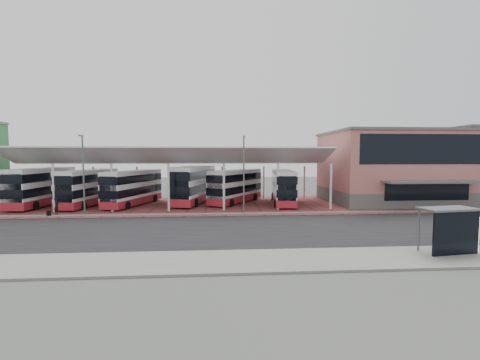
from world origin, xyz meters
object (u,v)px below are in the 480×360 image
at_px(bus_1, 89,188).
at_px(bus_3, 194,185).
at_px(bus_2, 133,188).
at_px(bus_shelter, 456,225).
at_px(bus_5, 283,187).
at_px(pedestrian, 56,206).
at_px(terminal, 398,167).
at_px(bus_0, 43,187).
at_px(bus_4, 236,186).

height_order(bus_1, bus_3, bus_3).
height_order(bus_2, bus_shelter, bus_2).
distance_m(bus_1, bus_3, 12.70).
distance_m(bus_5, pedestrian, 25.44).
relative_size(terminal, pedestrian, 10.50).
distance_m(bus_0, bus_1, 5.57).
height_order(terminal, pedestrian, terminal).
bearing_deg(pedestrian, terminal, -85.34).
bearing_deg(bus_2, bus_shelter, -25.41).
distance_m(bus_1, bus_2, 5.30).
xyz_separation_m(bus_0, bus_2, (10.87, -0.35, -0.16)).
xyz_separation_m(bus_2, pedestrian, (-6.14, -6.22, -1.22)).
bearing_deg(bus_0, pedestrian, -50.77).
xyz_separation_m(terminal, bus_shelter, (-9.53, -22.52, -2.84)).
bearing_deg(terminal, bus_1, -179.31).
bearing_deg(bus_0, bus_3, 7.09).
distance_m(bus_0, bus_3, 18.22).
bearing_deg(bus_5, bus_0, -174.15).
distance_m(terminal, bus_5, 15.66).
distance_m(terminal, bus_shelter, 24.61).
height_order(bus_1, pedestrian, bus_1).
bearing_deg(terminal, bus_3, 178.02).
height_order(bus_1, bus_shelter, bus_1).
relative_size(pedestrian, bus_shelter, 0.50).
relative_size(bus_0, bus_2, 1.07).
bearing_deg(bus_3, bus_1, -160.09).
distance_m(bus_2, bus_shelter, 32.86).
bearing_deg(bus_shelter, pedestrian, 145.18).
relative_size(bus_4, bus_5, 0.96).
distance_m(bus_1, bus_4, 18.00).
distance_m(bus_4, bus_shelter, 25.96).
xyz_separation_m(bus_2, bus_3, (7.31, 1.49, 0.24)).
height_order(bus_2, bus_5, bus_2).
relative_size(bus_1, bus_3, 0.92).
xyz_separation_m(pedestrian, bus_shelter, (30.58, -15.72, 0.89)).
bearing_deg(terminal, pedestrian, -170.39).
xyz_separation_m(bus_3, bus_shelter, (17.13, -23.44, -0.57)).
height_order(pedestrian, bus_shelter, bus_shelter).
xyz_separation_m(terminal, bus_2, (-33.98, -0.57, -2.51)).
bearing_deg(bus_2, terminal, 17.46).
height_order(bus_2, pedestrian, bus_2).
xyz_separation_m(bus_3, bus_4, (5.35, -0.31, -0.23)).
xyz_separation_m(bus_1, bus_shelter, (29.75, -22.04, -0.38)).
bearing_deg(pedestrian, bus_0, 30.77).
relative_size(bus_0, bus_5, 1.08).
height_order(bus_0, bus_4, bus_0).
xyz_separation_m(terminal, bus_0, (-44.85, -0.22, -2.34)).
height_order(bus_0, bus_shelter, bus_0).
bearing_deg(bus_3, bus_4, 10.34).
distance_m(bus_0, bus_2, 10.87).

